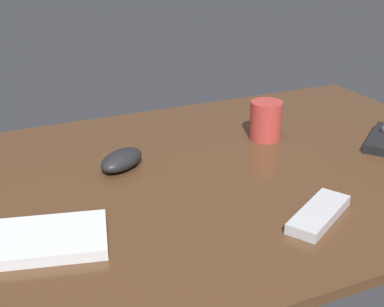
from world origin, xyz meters
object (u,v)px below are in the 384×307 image
Objects in this scene: computer_mouse at (122,160)px; media_remote at (384,138)px; tv_remote at (319,214)px; coffee_mug at (266,120)px.

computer_mouse is 0.66× the size of media_remote.
computer_mouse is at bearing 131.33° from media_remote.
computer_mouse is 42.79cm from tv_remote.
tv_remote is at bearing 174.74° from media_remote.
media_remote is at bearing -29.49° from coffee_mug.
media_remote reaches higher than tv_remote.
tv_remote is 38.10cm from coffee_mug.
computer_mouse is 62.08cm from media_remote.
coffee_mug is at bearing 112.81° from media_remote.
tv_remote is (25.54, -34.32, -1.00)cm from computer_mouse.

